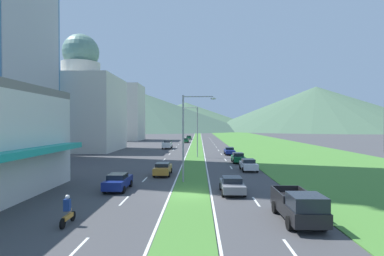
{
  "coord_description": "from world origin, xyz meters",
  "views": [
    {
      "loc": [
        0.72,
        -25.19,
        5.99
      ],
      "look_at": [
        -0.83,
        40.24,
        5.05
      ],
      "focal_mm": 28.1,
      "sensor_mm": 36.0,
      "label": 1
    }
  ],
  "objects": [
    {
      "name": "lane_dash_left_4",
      "position": [
        -5.1,
        15.78,
        0.01
      ],
      "size": [
        0.16,
        2.8,
        0.01
      ],
      "primitive_type": "cube",
      "color": "silver",
      "rests_on": "ground_plane"
    },
    {
      "name": "edge_line_median_left",
      "position": [
        -1.75,
        60.0,
        0.01
      ],
      "size": [
        0.16,
        240.0,
        0.01
      ],
      "primitive_type": "cube",
      "color": "silver",
      "rests_on": "ground_plane"
    },
    {
      "name": "car_4",
      "position": [
        7.02,
        13.15,
        0.76
      ],
      "size": [
        1.93,
        4.27,
        1.47
      ],
      "rotation": [
        0.0,
        0.0,
        -1.57
      ],
      "color": "silver",
      "rests_on": "ground_plane"
    },
    {
      "name": "grass_median",
      "position": [
        0.0,
        60.0,
        0.03
      ],
      "size": [
        3.2,
        240.0,
        0.06
      ],
      "primitive_type": "cube",
      "color": "#477F33",
      "rests_on": "ground_plane"
    },
    {
      "name": "lane_dash_right_5",
      "position": [
        5.1,
        24.72,
        0.01
      ],
      "size": [
        0.16,
        2.8,
        0.01
      ],
      "primitive_type": "cube",
      "color": "silver",
      "rests_on": "ground_plane"
    },
    {
      "name": "lane_dash_right_6",
      "position": [
        5.1,
        33.67,
        0.01
      ],
      "size": [
        0.16,
        2.8,
        0.01
      ],
      "primitive_type": "cube",
      "color": "silver",
      "rests_on": "ground_plane"
    },
    {
      "name": "lane_dash_right_3",
      "position": [
        5.1,
        6.83,
        0.01
      ],
      "size": [
        0.16,
        2.8,
        0.01
      ],
      "primitive_type": "cube",
      "color": "silver",
      "rests_on": "ground_plane"
    },
    {
      "name": "lane_dash_right_8",
      "position": [
        5.1,
        51.56,
        0.01
      ],
      "size": [
        0.16,
        2.8,
        0.01
      ],
      "primitive_type": "cube",
      "color": "silver",
      "rests_on": "ground_plane"
    },
    {
      "name": "lane_dash_left_14",
      "position": [
        -5.1,
        105.23,
        0.01
      ],
      "size": [
        0.16,
        2.8,
        0.01
      ],
      "primitive_type": "cube",
      "color": "silver",
      "rests_on": "ground_plane"
    },
    {
      "name": "car_1",
      "position": [
        -3.17,
        88.8,
        0.76
      ],
      "size": [
        1.9,
        4.01,
        1.46
      ],
      "rotation": [
        0.0,
        0.0,
        1.57
      ],
      "color": "#0C5128",
      "rests_on": "ground_plane"
    },
    {
      "name": "lane_dash_left_12",
      "position": [
        -5.1,
        87.34,
        0.01
      ],
      "size": [
        0.16,
        2.8,
        0.01
      ],
      "primitive_type": "cube",
      "color": "silver",
      "rests_on": "ground_plane"
    },
    {
      "name": "hill_far_left",
      "position": [
        -53.07,
        239.07,
        17.16
      ],
      "size": [
        193.86,
        193.86,
        34.32
      ],
      "primitive_type": "cone",
      "color": "#3D5647",
      "rests_on": "ground_plane"
    },
    {
      "name": "hill_far_center",
      "position": [
        -12.61,
        272.57,
        13.53
      ],
      "size": [
        154.99,
        154.99,
        27.06
      ],
      "primitive_type": "cone",
      "color": "#47664C",
      "rests_on": "ground_plane"
    },
    {
      "name": "lane_dash_left_3",
      "position": [
        -5.1,
        6.83,
        0.01
      ],
      "size": [
        0.16,
        2.8,
        0.01
      ],
      "primitive_type": "cube",
      "color": "silver",
      "rests_on": "ground_plane"
    },
    {
      "name": "hill_far_right",
      "position": [
        104.04,
        242.74,
        19.37
      ],
      "size": [
        198.97,
        198.97,
        38.74
      ],
      "primitive_type": "cone",
      "color": "#47664C",
      "rests_on": "ground_plane"
    },
    {
      "name": "car_6",
      "position": [
        -3.52,
        69.19,
        0.75
      ],
      "size": [
        1.93,
        4.37,
        1.43
      ],
      "rotation": [
        0.0,
        0.0,
        1.57
      ],
      "color": "#0C5128",
      "rests_on": "ground_plane"
    },
    {
      "name": "lane_dash_left_5",
      "position": [
        -5.1,
        24.72,
        0.01
      ],
      "size": [
        0.16,
        2.8,
        0.01
      ],
      "primitive_type": "cube",
      "color": "silver",
      "rests_on": "ground_plane"
    },
    {
      "name": "lane_dash_left_6",
      "position": [
        -5.1,
        33.67,
        0.01
      ],
      "size": [
        0.16,
        2.8,
        0.01
      ],
      "primitive_type": "cube",
      "color": "silver",
      "rests_on": "ground_plane"
    },
    {
      "name": "lane_dash_left_7",
      "position": [
        -5.1,
        42.61,
        0.01
      ],
      "size": [
        0.16,
        2.8,
        0.01
      ],
      "primitive_type": "cube",
      "color": "silver",
      "rests_on": "ground_plane"
    },
    {
      "name": "lane_dash_left_10",
      "position": [
        -5.1,
        69.45,
        0.01
      ],
      "size": [
        0.16,
        2.8,
        0.01
      ],
      "primitive_type": "cube",
      "color": "silver",
      "rests_on": "ground_plane"
    },
    {
      "name": "lane_dash_right_9",
      "position": [
        5.1,
        60.5,
        0.01
      ],
      "size": [
        0.16,
        2.8,
        0.01
      ],
      "primitive_type": "cube",
      "color": "silver",
      "rests_on": "ground_plane"
    },
    {
      "name": "ground_plane",
      "position": [
        0.0,
        0.0,
        0.0
      ],
      "size": [
        600.0,
        600.0,
        0.0
      ],
      "primitive_type": "plane",
      "color": "#424244"
    },
    {
      "name": "lane_dash_right_11",
      "position": [
        5.1,
        78.39,
        0.01
      ],
      "size": [
        0.16,
        2.8,
        0.01
      ],
      "primitive_type": "cube",
      "color": "silver",
      "rests_on": "ground_plane"
    },
    {
      "name": "lane_dash_right_13",
      "position": [
        5.1,
        96.28,
        0.01
      ],
      "size": [
        0.16,
        2.8,
        0.01
      ],
      "primitive_type": "cube",
      "color": "silver",
      "rests_on": "ground_plane"
    },
    {
      "name": "grass_verge_right",
      "position": [
        20.6,
        60.0,
        0.03
      ],
      "size": [
        24.0,
        240.0,
        0.06
      ],
      "primitive_type": "cube",
      "color": "#477F33",
      "rests_on": "ground_plane"
    },
    {
      "name": "car_5",
      "position": [
        -6.61,
        1.68,
        0.77
      ],
      "size": [
        1.89,
        4.36,
        1.49
      ],
      "rotation": [
        0.0,
        0.0,
        1.57
      ],
      "color": "navy",
      "rests_on": "ground_plane"
    },
    {
      "name": "lane_dash_right_14",
      "position": [
        5.1,
        105.23,
        0.01
      ],
      "size": [
        0.16,
        2.8,
        0.01
      ],
      "primitive_type": "cube",
      "color": "silver",
      "rests_on": "ground_plane"
    },
    {
      "name": "car_3",
      "position": [
        -3.5,
        9.52,
        0.76
      ],
      "size": [
        1.9,
        4.48,
        1.45
      ],
      "rotation": [
        0.0,
        0.0,
        1.57
      ],
      "color": "#C6842D",
      "rests_on": "ground_plane"
    },
    {
      "name": "street_lamp_near",
      "position": [
        -0.49,
        5.32,
        5.19
      ],
      "size": [
        3.43,
        0.29,
        8.89
      ],
      "color": "#99999E",
      "rests_on": "ground_plane"
    },
    {
      "name": "street_lamp_mid",
      "position": [
        0.12,
        28.02,
        5.17
      ],
      "size": [
        2.75,
        0.28,
        8.99
      ],
      "color": "#99999E",
      "rests_on": "ground_plane"
    },
    {
      "name": "pickup_truck_0",
      "position": [
        -6.9,
        46.69,
        0.98
      ],
      "size": [
        2.18,
        5.4,
        2.0
      ],
      "rotation": [
        0.0,
        0.0,
        1.57
      ],
      "color": "silver",
      "rests_on": "ground_plane"
    },
    {
      "name": "lane_dash_left_13",
      "position": [
        -5.1,
        96.28,
        0.01
      ],
      "size": [
        0.16,
        2.8,
        0.01
      ],
      "primitive_type": "cube",
      "color": "silver",
      "rests_on": "ground_plane"
    },
    {
      "name": "midrise_colored",
      "position": [
        -27.03,
        82.69,
        9.96
      ],
      "size": [
        14.05,
        14.05,
        19.92
      ],
      "primitive_type": "cube",
      "color": "beige",
      "rests_on": "ground_plane"
    },
    {
      "name": "car_7",
      "position": [
        6.71,
        20.83,
        0.77
      ],
      "size": [
        1.92,
        4.03,
        1.52
      ],
      "rotation": [
        0.0,
        0.0,
        -1.57
      ],
      "color": "#0C5128",
      "rests_on": "ground_plane"
    },
    {
      "name": "lane_dash_left_11",
      "position": [
        -5.1,
        78.39,
        0.01
      ],
      "size": [
        0.16,
        2.8,
        0.01
      ],
      "primitive_type": "cube",
      "color": "silver",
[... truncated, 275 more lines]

